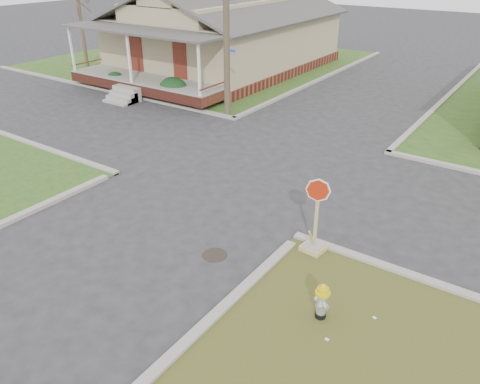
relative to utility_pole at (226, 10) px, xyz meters
The scene contains 11 objects.
ground 10.89m from the utility_pole, 64.74° to the right, with size 120.00×120.00×0.00m, color #2A292C.
verge_far_left 13.48m from the utility_pole, 134.04° to the left, with size 19.00×19.00×0.05m, color #294F1C.
curbs 7.39m from the utility_pole, 42.88° to the right, with size 80.00×40.00×0.12m, color #9A958B, non-canonical shape.
manhole 12.29m from the utility_pole, 55.75° to the right, with size 0.64×0.64×0.01m, color black.
corner_house 9.99m from the utility_pole, 126.69° to the left, with size 10.10×15.50×5.30m.
utility_pole is the anchor object (origin of this frame).
tree_far_left 14.31m from the utility_pole, 167.34° to the left, with size 0.22×0.22×4.90m, color #3D3123.
fire_hydrant 14.48m from the utility_pole, 46.00° to the right, with size 0.32×0.32×0.85m.
stop_sign 12.21m from the utility_pole, 42.96° to the right, with size 0.58×0.56×2.04m.
hedge_left 8.81m from the utility_pole, behind, with size 1.30×1.07×0.99m, color black.
hedge_right 5.45m from the utility_pole, behind, with size 1.52×1.24×1.16m, color black.
Camera 1 is at (8.32, -8.24, 6.89)m, focal length 35.00 mm.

